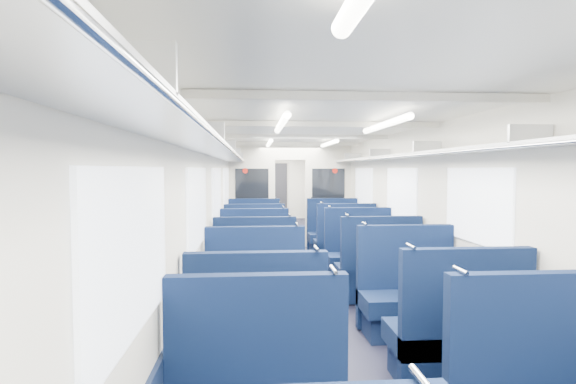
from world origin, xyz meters
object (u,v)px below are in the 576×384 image
seat_14 (255,261)px  seat_17 (345,246)px  seat_11 (409,300)px  seat_10 (255,303)px  seat_15 (359,259)px  seat_12 (255,275)px  seat_13 (378,274)px  seat_19 (333,237)px  seat_8 (256,348)px  seat_16 (254,247)px  bulkhead (290,193)px  seat_18 (254,237)px  seat_9 (457,340)px  end_door (277,191)px

seat_14 → seat_17: size_ratio=1.00×
seat_11 → seat_14: same height
seat_10 → seat_14: 2.22m
seat_17 → seat_15: bearing=-90.0°
seat_10 → seat_12: bearing=90.0°
seat_12 → seat_13: 1.66m
seat_15 → seat_19: size_ratio=1.00×
seat_8 → seat_12: 2.47m
seat_13 → seat_11: bearing=-90.0°
seat_16 → bulkhead: bearing=68.5°
seat_11 → seat_18: size_ratio=1.00×
seat_11 → seat_19: 4.59m
seat_12 → seat_17: 2.72m
seat_9 → seat_17: size_ratio=1.00×
seat_11 → seat_8: bearing=-144.3°
end_door → seat_15: size_ratio=1.67×
seat_15 → bulkhead: bearing=104.1°
end_door → seat_12: end_door is taller
seat_11 → bulkhead: bearing=98.5°
bulkhead → seat_8: bearing=-97.0°
seat_16 → seat_12: bearing=-90.0°
end_door → seat_14: size_ratio=1.67×
seat_11 → seat_14: size_ratio=1.00×
seat_8 → seat_17: bearing=70.2°
seat_13 → seat_19: same height
seat_12 → seat_18: bearing=90.0°
seat_14 → seat_17: 2.05m
end_door → seat_17: bearing=-84.1°
seat_10 → seat_18: (0.00, 4.60, 0.00)m
seat_8 → seat_15: (1.66, 3.45, 0.00)m
end_door → seat_19: 6.97m
seat_11 → seat_17: bearing=90.0°
seat_10 → seat_13: bearing=36.3°
seat_8 → seat_14: 3.41m
seat_8 → seat_16: same height
seat_12 → seat_8: bearing=-90.0°
seat_13 → seat_14: 1.94m
seat_11 → seat_19: same height
end_door → seat_18: size_ratio=1.67×
seat_12 → seat_15: 1.93m
seat_10 → seat_15: 2.80m
seat_15 → seat_19: (0.00, 2.33, 0.00)m
seat_13 → seat_17: 2.21m
end_door → seat_19: end_door is taller
bulkhead → seat_9: bulkhead is taller
bulkhead → seat_15: (0.83, -3.29, -0.86)m
seat_16 → seat_18: 1.15m
end_door → seat_15: end_door is taller
bulkhead → seat_16: bearing=-111.5°
end_door → seat_9: bearing=-86.2°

